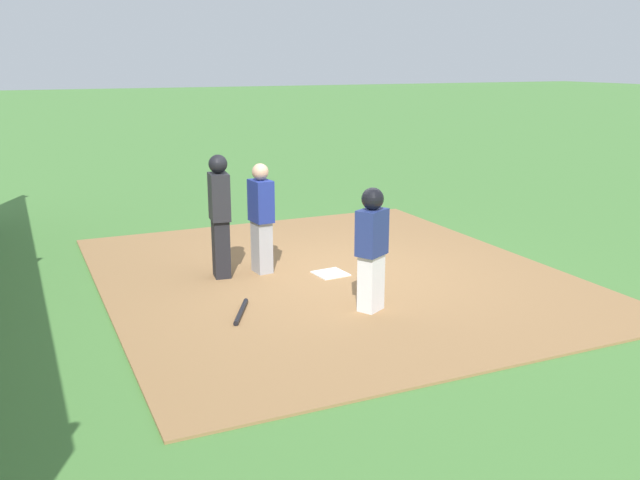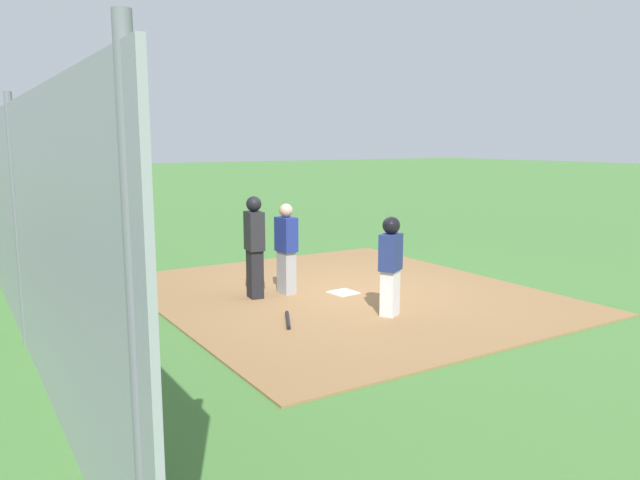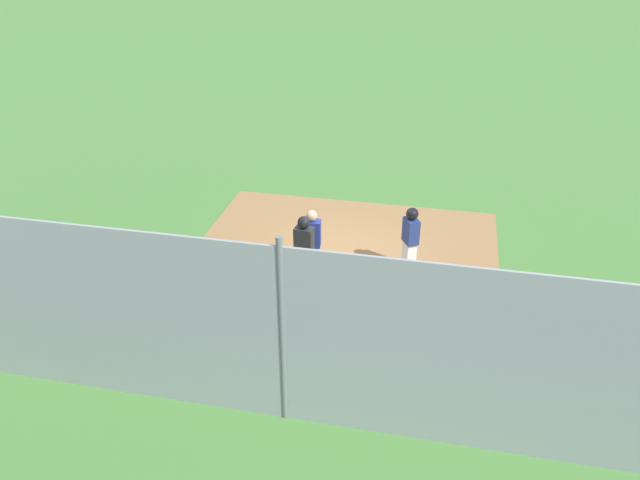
{
  "view_description": "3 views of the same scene",
  "coord_description": "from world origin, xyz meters",
  "px_view_note": "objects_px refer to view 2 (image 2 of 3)",
  "views": [
    {
      "loc": [
        8.78,
        -4.13,
        3.09
      ],
      "look_at": [
        0.27,
        -0.29,
        0.64
      ],
      "focal_mm": 38.94,
      "sensor_mm": 36.0,
      "label": 1
    },
    {
      "loc": [
        8.81,
        -5.97,
        2.71
      ],
      "look_at": [
        0.03,
        -0.51,
        1.04
      ],
      "focal_mm": 34.12,
      "sensor_mm": 36.0,
      "label": 2
    },
    {
      "loc": [
        2.15,
        -12.43,
        7.43
      ],
      "look_at": [
        -0.32,
        -0.97,
        1.02
      ],
      "focal_mm": 34.93,
      "sensor_mm": 36.0,
      "label": 3
    }
  ],
  "objects_px": {
    "runner": "(391,260)",
    "home_plate": "(343,292)",
    "catcher": "(286,247)",
    "baseball_bat": "(288,320)",
    "umpire": "(254,245)"
  },
  "relations": [
    {
      "from": "runner",
      "to": "home_plate",
      "type": "bearing_deg",
      "value": -36.09
    },
    {
      "from": "umpire",
      "to": "baseball_bat",
      "type": "distance_m",
      "value": 1.83
    },
    {
      "from": "home_plate",
      "to": "baseball_bat",
      "type": "relative_size",
      "value": 0.54
    },
    {
      "from": "catcher",
      "to": "baseball_bat",
      "type": "height_order",
      "value": "catcher"
    },
    {
      "from": "baseball_bat",
      "to": "home_plate",
      "type": "bearing_deg",
      "value": 147.9
    },
    {
      "from": "home_plate",
      "to": "baseball_bat",
      "type": "distance_m",
      "value": 1.99
    },
    {
      "from": "home_plate",
      "to": "catcher",
      "type": "bearing_deg",
      "value": -121.15
    },
    {
      "from": "umpire",
      "to": "baseball_bat",
      "type": "xyz_separation_m",
      "value": [
        1.57,
        -0.22,
        -0.91
      ]
    },
    {
      "from": "runner",
      "to": "catcher",
      "type": "bearing_deg",
      "value": -11.25
    },
    {
      "from": "home_plate",
      "to": "catcher",
      "type": "height_order",
      "value": "catcher"
    },
    {
      "from": "home_plate",
      "to": "runner",
      "type": "distance_m",
      "value": 1.79
    },
    {
      "from": "umpire",
      "to": "runner",
      "type": "xyz_separation_m",
      "value": [
        2.11,
        1.31,
        -0.06
      ]
    },
    {
      "from": "catcher",
      "to": "umpire",
      "type": "xyz_separation_m",
      "value": [
        -0.03,
        -0.61,
        0.1
      ]
    },
    {
      "from": "baseball_bat",
      "to": "runner",
      "type": "bearing_deg",
      "value": 97.71
    },
    {
      "from": "umpire",
      "to": "runner",
      "type": "distance_m",
      "value": 2.48
    }
  ]
}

